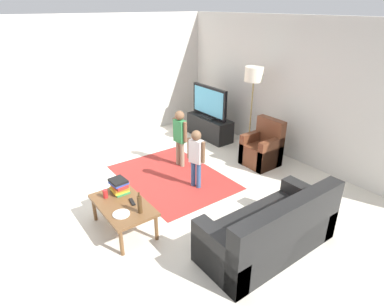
% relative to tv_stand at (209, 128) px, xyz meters
% --- Properties ---
extents(ground, '(7.80, 7.80, 0.00)m').
position_rel_tv_stand_xyz_m(ground, '(1.62, -2.30, -0.24)').
color(ground, beige).
extents(wall_back, '(6.00, 0.12, 2.70)m').
position_rel_tv_stand_xyz_m(wall_back, '(1.62, 0.70, 1.11)').
color(wall_back, silver).
rests_on(wall_back, ground).
extents(wall_left, '(0.12, 6.00, 2.70)m').
position_rel_tv_stand_xyz_m(wall_left, '(-1.38, -2.30, 1.11)').
color(wall_left, silver).
rests_on(wall_left, ground).
extents(area_rug, '(2.20, 1.60, 0.01)m').
position_rel_tv_stand_xyz_m(area_rug, '(1.11, -1.76, -0.24)').
color(area_rug, '#9E2D28').
rests_on(area_rug, ground).
extents(tv_stand, '(1.20, 0.44, 0.50)m').
position_rel_tv_stand_xyz_m(tv_stand, '(0.00, 0.00, 0.00)').
color(tv_stand, black).
rests_on(tv_stand, ground).
extents(tv, '(1.10, 0.28, 0.71)m').
position_rel_tv_stand_xyz_m(tv, '(0.00, -0.02, 0.60)').
color(tv, black).
rests_on(tv, tv_stand).
extents(couch, '(0.80, 1.80, 0.86)m').
position_rel_tv_stand_xyz_m(couch, '(3.47, -1.82, 0.05)').
color(couch, black).
rests_on(couch, ground).
extents(armchair, '(0.60, 0.60, 0.90)m').
position_rel_tv_stand_xyz_m(armchair, '(1.69, -0.04, 0.05)').
color(armchair, brown).
rests_on(armchair, ground).
extents(floor_lamp, '(0.36, 0.36, 1.78)m').
position_rel_tv_stand_xyz_m(floor_lamp, '(1.12, 0.15, 1.30)').
color(floor_lamp, '#262626').
rests_on(floor_lamp, ground).
extents(child_near_tv, '(0.37, 0.18, 1.11)m').
position_rel_tv_stand_xyz_m(child_near_tv, '(0.79, -1.37, 0.42)').
color(child_near_tv, gray).
rests_on(child_near_tv, ground).
extents(child_center, '(0.33, 0.18, 1.03)m').
position_rel_tv_stand_xyz_m(child_center, '(1.62, -1.61, 0.38)').
color(child_center, '#33598C').
rests_on(child_center, ground).
extents(coffee_table, '(1.00, 0.60, 0.42)m').
position_rel_tv_stand_xyz_m(coffee_table, '(1.96, -3.11, 0.13)').
color(coffee_table, brown).
rests_on(coffee_table, ground).
extents(book_stack, '(0.28, 0.24, 0.21)m').
position_rel_tv_stand_xyz_m(book_stack, '(1.67, -3.02, 0.28)').
color(book_stack, '#388C4C').
rests_on(book_stack, coffee_table).
extents(bottle, '(0.06, 0.06, 0.30)m').
position_rel_tv_stand_xyz_m(bottle, '(2.28, -3.01, 0.30)').
color(bottle, '#4C3319').
rests_on(bottle, coffee_table).
extents(tv_remote, '(0.18, 0.08, 0.02)m').
position_rel_tv_stand_xyz_m(tv_remote, '(2.01, -2.99, 0.19)').
color(tv_remote, black).
rests_on(tv_remote, coffee_table).
extents(soda_can, '(0.07, 0.07, 0.12)m').
position_rel_tv_stand_xyz_m(soda_can, '(1.68, -3.23, 0.24)').
color(soda_can, red).
rests_on(soda_can, coffee_table).
extents(plate, '(0.22, 0.22, 0.02)m').
position_rel_tv_stand_xyz_m(plate, '(2.18, -3.23, 0.18)').
color(plate, white).
rests_on(plate, coffee_table).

